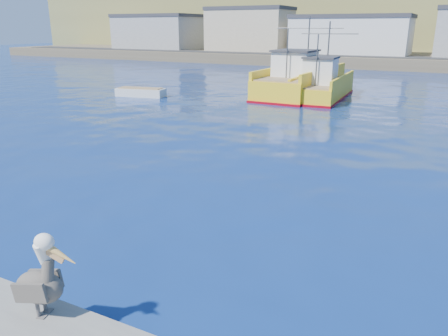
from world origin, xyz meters
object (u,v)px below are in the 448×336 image
Objects in this scene: trawler_yellow_a at (300,81)px; trawler_yellow_b at (322,87)px; pelican at (41,281)px; skiff_left at (141,93)px.

trawler_yellow_a is 1.33× the size of trawler_yellow_b.
pelican is (3.18, -32.26, 0.28)m from trawler_yellow_b.
pelican is at bearing -84.38° from trawler_yellow_b.
trawler_yellow_b is at bearing 23.17° from skiff_left.
skiff_left is 2.55× the size of pelican.
trawler_yellow_a reaches higher than pelican.
skiff_left is (-12.09, -7.54, -0.86)m from trawler_yellow_a.
skiff_left is (-14.46, -6.19, -0.68)m from trawler_yellow_b.
trawler_yellow_a is at bearing 150.37° from trawler_yellow_b.
pelican is at bearing -55.91° from skiff_left.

